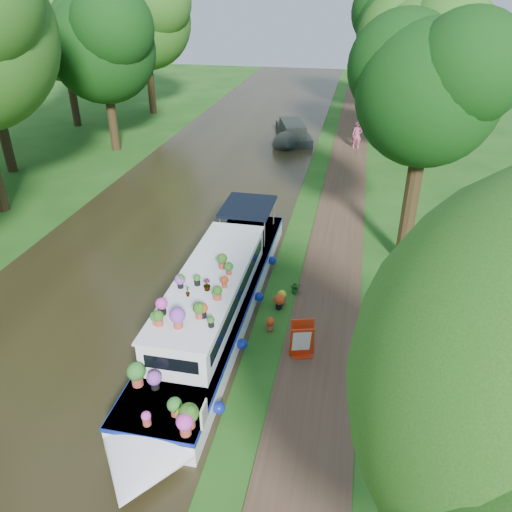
# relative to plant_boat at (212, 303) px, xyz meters

# --- Properties ---
(ground) EXTENTS (100.00, 100.00, 0.00)m
(ground) POSITION_rel_plant_boat_xyz_m (2.25, 2.71, -0.85)
(ground) COLOR #1D5014
(ground) RESTS_ON ground
(canal_water) EXTENTS (10.00, 100.00, 0.02)m
(canal_water) POSITION_rel_plant_boat_xyz_m (-3.75, 2.71, -0.84)
(canal_water) COLOR black
(canal_water) RESTS_ON ground
(towpath) EXTENTS (2.20, 100.00, 0.03)m
(towpath) POSITION_rel_plant_boat_xyz_m (3.45, 2.71, -0.84)
(towpath) COLOR #463020
(towpath) RESTS_ON ground
(plant_boat) EXTENTS (2.29, 13.52, 2.24)m
(plant_boat) POSITION_rel_plant_boat_xyz_m (0.00, 0.00, 0.00)
(plant_boat) COLOR white
(plant_boat) RESTS_ON canal_water
(tree_near_overhang) EXTENTS (5.52, 5.28, 8.99)m
(tree_near_overhang) POSITION_rel_plant_boat_xyz_m (6.04, 5.77, 5.75)
(tree_near_overhang) COLOR black
(tree_near_overhang) RESTS_ON ground
(tree_near_mid) EXTENTS (6.90, 6.60, 9.40)m
(tree_near_mid) POSITION_rel_plant_boat_xyz_m (6.73, 17.79, 5.58)
(tree_near_mid) COLOR black
(tree_near_mid) RESTS_ON ground
(tree_near_far) EXTENTS (7.59, 7.26, 10.30)m
(tree_near_far) POSITION_rel_plant_boat_xyz_m (6.23, 28.80, 6.20)
(tree_near_far) COLOR black
(tree_near_far) RESTS_ON ground
(tree_far_c) EXTENTS (7.13, 6.82, 9.59)m
(tree_far_c) POSITION_rel_plant_boat_xyz_m (-11.27, 16.79, 5.67)
(tree_far_c) COLOR black
(tree_far_c) RESTS_ON ground
(tree_far_d) EXTENTS (8.05, 7.70, 10.85)m
(tree_far_d) POSITION_rel_plant_boat_xyz_m (-12.77, 26.80, 6.55)
(tree_far_d) COLOR black
(tree_far_d) RESTS_ON ground
(tree_far_h) EXTENTS (7.82, 7.48, 10.49)m
(tree_far_h) POSITION_rel_plant_boat_xyz_m (-16.77, 21.80, 6.28)
(tree_far_h) COLOR black
(tree_far_h) RESTS_ON ground
(second_boat) EXTENTS (3.27, 6.49, 1.19)m
(second_boat) POSITION_rel_plant_boat_xyz_m (-0.50, 21.32, -0.37)
(second_boat) COLOR black
(second_boat) RESTS_ON canal_water
(sandwich_board) EXTENTS (0.72, 0.71, 1.07)m
(sandwich_board) POSITION_rel_plant_boat_xyz_m (2.92, -0.83, -0.34)
(sandwich_board) COLOR red
(sandwich_board) RESTS_ON towpath
(pedestrian_pink) EXTENTS (0.62, 0.42, 1.68)m
(pedestrian_pink) POSITION_rel_plant_boat_xyz_m (3.82, 20.09, 0.02)
(pedestrian_pink) COLOR #C5517F
(pedestrian_pink) RESTS_ON towpath
(verge_plant) EXTENTS (0.44, 0.40, 0.42)m
(verge_plant) POSITION_rel_plant_boat_xyz_m (2.30, 2.41, -0.64)
(verge_plant) COLOR #1E5C1B
(verge_plant) RESTS_ON ground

